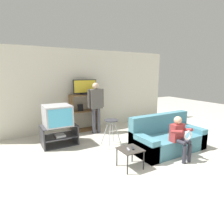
# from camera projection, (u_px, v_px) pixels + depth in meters

# --- Properties ---
(ground_plane) EXTENTS (18.00, 18.00, 0.00)m
(ground_plane) POSITION_uv_depth(u_px,v_px,m) (187.00, 193.00, 2.95)
(ground_plane) COLOR beige
(wall_back) EXTENTS (6.40, 0.06, 2.60)m
(wall_back) POSITION_uv_depth(u_px,v_px,m) (86.00, 90.00, 6.24)
(wall_back) COLOR silver
(wall_back) RESTS_ON ground_plane
(tv_stand) EXTENTS (0.88, 0.60, 0.53)m
(tv_stand) POSITION_uv_depth(u_px,v_px,m) (59.00, 135.00, 4.90)
(tv_stand) COLOR #38383D
(tv_stand) RESTS_ON ground_plane
(television_main) EXTENTS (0.67, 0.67, 0.53)m
(television_main) POSITION_uv_depth(u_px,v_px,m) (57.00, 115.00, 4.80)
(television_main) COLOR #B2B2B7
(television_main) RESTS_ON tv_stand
(media_shelf) EXTENTS (0.92, 0.37, 1.18)m
(media_shelf) POSITION_uv_depth(u_px,v_px,m) (85.00, 112.00, 6.08)
(media_shelf) COLOR brown
(media_shelf) RESTS_ON ground_plane
(television_flat) EXTENTS (0.77, 0.20, 0.47)m
(television_flat) POSITION_uv_depth(u_px,v_px,m) (85.00, 87.00, 5.92)
(television_flat) COLOR black
(television_flat) RESTS_ON media_shelf
(folding_stool) EXTENTS (0.40, 0.45, 0.69)m
(folding_stool) POSITION_uv_depth(u_px,v_px,m) (111.00, 125.00, 4.77)
(folding_stool) COLOR #B7B7BC
(folding_stool) RESTS_ON ground_plane
(snack_table) EXTENTS (0.43, 0.43, 0.40)m
(snack_table) POSITION_uv_depth(u_px,v_px,m) (130.00, 151.00, 3.68)
(snack_table) COLOR #38332D
(snack_table) RESTS_ON ground_plane
(remote_control_black) EXTENTS (0.10, 0.14, 0.02)m
(remote_control_black) POSITION_uv_depth(u_px,v_px,m) (133.00, 148.00, 3.67)
(remote_control_black) COLOR #232328
(remote_control_black) RESTS_ON snack_table
(remote_control_white) EXTENTS (0.08, 0.15, 0.02)m
(remote_control_white) POSITION_uv_depth(u_px,v_px,m) (128.00, 149.00, 3.61)
(remote_control_white) COLOR gray
(remote_control_white) RESTS_ON snack_table
(couch) EXTENTS (1.79, 0.85, 0.85)m
(couch) POSITION_uv_depth(u_px,v_px,m) (167.00, 139.00, 4.58)
(couch) COLOR teal
(couch) RESTS_ON ground_plane
(person_standing_adult) EXTENTS (0.53, 0.20, 1.57)m
(person_standing_adult) POSITION_uv_depth(u_px,v_px,m) (96.00, 103.00, 5.72)
(person_standing_adult) COLOR #4C4C56
(person_standing_adult) RESTS_ON ground_plane
(person_seated_child) EXTENTS (0.33, 0.43, 0.94)m
(person_seated_child) POSITION_uv_depth(u_px,v_px,m) (180.00, 135.00, 4.03)
(person_seated_child) COLOR #2D2D38
(person_seated_child) RESTS_ON ground_plane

